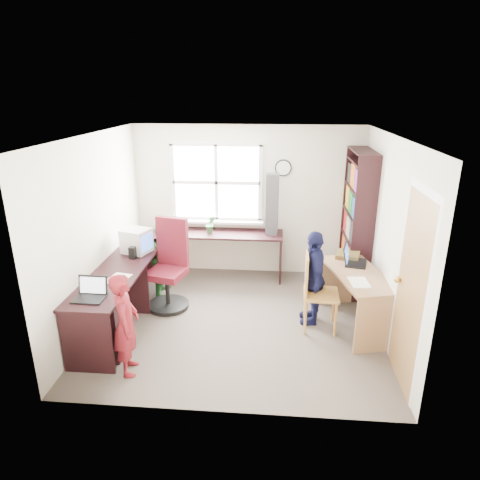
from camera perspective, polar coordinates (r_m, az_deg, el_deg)
The scene contains 19 objects.
room at distance 5.35m, azimuth -0.02°, elevation 1.14°, with size 3.64×3.44×2.44m.
l_desk at distance 5.56m, azimuth -14.15°, elevation -7.24°, with size 2.38×2.95×0.75m.
right_desk at distance 5.63m, azimuth 15.37°, elevation -6.16°, with size 0.87×1.37×0.73m.
bookshelf at distance 6.54m, azimuth 15.29°, elevation 1.91°, with size 0.30×1.02×2.10m.
swivel_chair at distance 6.02m, azimuth -9.40°, elevation -3.92°, with size 0.70×0.70×1.25m.
wooden_chair at distance 5.46m, azimuth 9.99°, elevation -6.46°, with size 0.45×0.45×0.99m.
crt_monitor at distance 6.06m, azimuth -13.64°, elevation -0.13°, with size 0.43×0.40×0.34m.
laptop_left at distance 4.96m, azimuth -19.28°, elevation -6.70°, with size 0.33×0.28×0.23m.
laptop_right at distance 5.81m, azimuth 14.71°, elevation -2.47°, with size 0.37×0.42×0.25m.
speaker_a at distance 5.89m, azimuth -14.14°, elevation -1.67°, with size 0.09×0.09×0.16m.
speaker_b at distance 6.38m, azimuth -13.06°, elevation 0.08°, with size 0.10×0.10×0.17m.
cd_tower at distance 6.60m, azimuth 4.30°, elevation 4.75°, with size 0.20×0.18×0.95m.
game_box at distance 6.02m, azimuth 14.17°, elevation -1.95°, with size 0.37×0.37×0.06m.
paper_a at distance 5.35m, azimuth -15.98°, elevation -4.97°, with size 0.28×0.36×0.00m.
paper_b at distance 5.29m, azimuth 15.59°, elevation -5.44°, with size 0.24×0.33×0.00m.
potted_plant at distance 6.74m, azimuth -3.95°, elevation 2.08°, with size 0.16×0.13×0.28m, color #2F763D.
person_red at distance 4.72m, azimuth -14.96°, elevation -10.81°, with size 0.42×0.27×1.14m, color maroon.
person_green at distance 6.40m, azimuth -9.91°, elevation -2.27°, with size 0.54×0.42×1.12m, color #2D7236.
person_navy at distance 5.57m, azimuth 9.74°, elevation -4.94°, with size 0.73×0.30×1.25m, color #13163E.
Camera 1 is at (0.45, -4.96, 2.89)m, focal length 32.00 mm.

